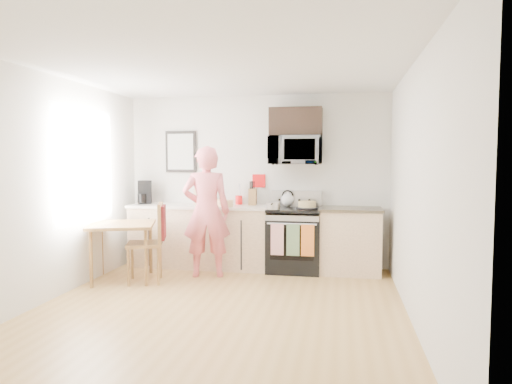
% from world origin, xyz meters
% --- Properties ---
extents(floor, '(4.60, 4.60, 0.00)m').
position_xyz_m(floor, '(0.00, 0.00, 0.00)').
color(floor, '#AC8142').
rests_on(floor, ground).
extents(back_wall, '(4.00, 0.04, 2.60)m').
position_xyz_m(back_wall, '(0.00, 2.30, 1.30)').
color(back_wall, silver).
rests_on(back_wall, floor).
extents(front_wall, '(4.00, 0.04, 2.60)m').
position_xyz_m(front_wall, '(0.00, -2.30, 1.30)').
color(front_wall, silver).
rests_on(front_wall, floor).
extents(left_wall, '(0.04, 4.60, 2.60)m').
position_xyz_m(left_wall, '(-2.00, 0.00, 1.30)').
color(left_wall, silver).
rests_on(left_wall, floor).
extents(right_wall, '(0.04, 4.60, 2.60)m').
position_xyz_m(right_wall, '(2.00, 0.00, 1.30)').
color(right_wall, silver).
rests_on(right_wall, floor).
extents(ceiling, '(4.00, 4.60, 0.04)m').
position_xyz_m(ceiling, '(0.00, 0.00, 2.60)').
color(ceiling, silver).
rests_on(ceiling, back_wall).
extents(window, '(0.06, 1.40, 1.50)m').
position_xyz_m(window, '(-1.96, 0.80, 1.55)').
color(window, white).
rests_on(window, left_wall).
extents(cabinet_left, '(2.10, 0.60, 0.90)m').
position_xyz_m(cabinet_left, '(-0.80, 2.00, 0.45)').
color(cabinet_left, tan).
rests_on(cabinet_left, floor).
extents(countertop_left, '(2.14, 0.64, 0.04)m').
position_xyz_m(countertop_left, '(-0.80, 2.00, 0.92)').
color(countertop_left, white).
rests_on(countertop_left, cabinet_left).
extents(cabinet_right, '(0.84, 0.60, 0.90)m').
position_xyz_m(cabinet_right, '(1.43, 2.00, 0.45)').
color(cabinet_right, tan).
rests_on(cabinet_right, floor).
extents(countertop_right, '(0.88, 0.64, 0.04)m').
position_xyz_m(countertop_right, '(1.43, 2.00, 0.92)').
color(countertop_right, black).
rests_on(countertop_right, cabinet_right).
extents(range, '(0.76, 0.70, 1.16)m').
position_xyz_m(range, '(0.63, 1.98, 0.44)').
color(range, black).
rests_on(range, floor).
extents(microwave, '(0.76, 0.51, 0.42)m').
position_xyz_m(microwave, '(0.63, 2.08, 1.76)').
color(microwave, '#A8A8AD').
rests_on(microwave, back_wall).
extents(upper_cabinet, '(0.76, 0.35, 0.40)m').
position_xyz_m(upper_cabinet, '(0.63, 2.12, 2.18)').
color(upper_cabinet, black).
rests_on(upper_cabinet, back_wall).
extents(wall_art, '(0.50, 0.04, 0.65)m').
position_xyz_m(wall_art, '(-1.20, 2.28, 1.75)').
color(wall_art, black).
rests_on(wall_art, back_wall).
extents(wall_trivet, '(0.20, 0.02, 0.20)m').
position_xyz_m(wall_trivet, '(0.05, 2.28, 1.30)').
color(wall_trivet, red).
rests_on(wall_trivet, back_wall).
extents(person, '(0.74, 0.58, 1.81)m').
position_xyz_m(person, '(-0.54, 1.45, 0.90)').
color(person, '#E13D58').
rests_on(person, floor).
extents(dining_table, '(0.91, 0.91, 0.77)m').
position_xyz_m(dining_table, '(-1.59, 1.03, 0.68)').
color(dining_table, brown).
rests_on(dining_table, floor).
extents(chair, '(0.60, 0.56, 1.05)m').
position_xyz_m(chair, '(-1.11, 1.04, 0.68)').
color(chair, brown).
rests_on(chair, floor).
extents(knife_block, '(0.12, 0.16, 0.25)m').
position_xyz_m(knife_block, '(-0.02, 2.14, 1.06)').
color(knife_block, brown).
rests_on(knife_block, countertop_left).
extents(utensil_crock, '(0.11, 0.11, 0.32)m').
position_xyz_m(utensil_crock, '(-0.25, 2.20, 1.07)').
color(utensil_crock, red).
rests_on(utensil_crock, countertop_left).
extents(fruit_bowl, '(0.25, 0.25, 0.10)m').
position_xyz_m(fruit_bowl, '(-0.73, 2.18, 0.98)').
color(fruit_bowl, silver).
rests_on(fruit_bowl, countertop_left).
extents(milk_carton, '(0.12, 0.12, 0.25)m').
position_xyz_m(milk_carton, '(-0.85, 2.05, 1.07)').
color(milk_carton, tan).
rests_on(milk_carton, countertop_left).
extents(coffee_maker, '(0.28, 0.33, 0.36)m').
position_xyz_m(coffee_maker, '(-1.72, 2.05, 1.11)').
color(coffee_maker, black).
rests_on(coffee_maker, countertop_left).
extents(bread_bag, '(0.30, 0.25, 0.10)m').
position_xyz_m(bread_bag, '(-0.39, 1.81, 0.99)').
color(bread_bag, tan).
rests_on(bread_bag, countertop_left).
extents(cake, '(0.31, 0.31, 0.10)m').
position_xyz_m(cake, '(0.81, 1.94, 0.97)').
color(cake, black).
rests_on(cake, range).
extents(kettle, '(0.20, 0.20, 0.25)m').
position_xyz_m(kettle, '(0.51, 2.15, 1.03)').
color(kettle, silver).
rests_on(kettle, range).
extents(pot, '(0.20, 0.34, 0.10)m').
position_xyz_m(pot, '(0.35, 1.75, 0.98)').
color(pot, '#A8A8AD').
rests_on(pot, range).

